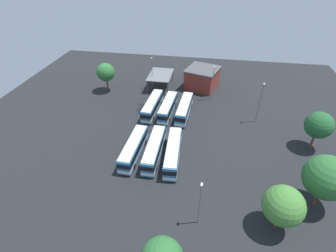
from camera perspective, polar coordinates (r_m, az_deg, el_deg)
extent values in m
plane|color=black|center=(55.12, 0.55, -1.73)|extent=(95.03, 95.03, 0.00)
cube|color=teal|center=(47.72, 1.12, -5.92)|extent=(12.14, 3.04, 2.91)
cube|color=beige|center=(46.74, 1.14, -4.51)|extent=(11.65, 2.82, 0.14)
cube|color=black|center=(47.42, 1.13, -5.49)|extent=(12.20, 3.08, 0.93)
cube|color=silver|center=(48.26, 1.11, -6.64)|extent=(12.20, 3.08, 0.58)
cube|color=black|center=(52.06, 1.77, -1.10)|extent=(0.16, 1.97, 1.07)
cylinder|color=black|center=(51.45, 0.27, -4.16)|extent=(1.01, 0.35, 1.00)
cylinder|color=black|center=(51.31, 2.74, -4.33)|extent=(1.01, 0.35, 1.00)
cylinder|color=black|center=(45.97, -0.75, -10.03)|extent=(1.01, 0.35, 1.00)
cylinder|color=black|center=(45.82, 2.04, -10.25)|extent=(1.01, 0.35, 1.00)
cube|color=teal|center=(48.41, -3.14, -5.26)|extent=(11.70, 2.41, 2.91)
cube|color=beige|center=(47.44, -3.20, -3.86)|extent=(11.23, 2.22, 0.14)
cube|color=black|center=(48.11, -3.16, -4.84)|extent=(11.76, 2.45, 0.93)
cube|color=silver|center=(48.94, -3.11, -5.99)|extent=(11.76, 2.45, 0.58)
cube|color=black|center=(52.56, -1.83, -0.70)|extent=(0.06, 1.97, 1.07)
cylinder|color=black|center=(52.13, -3.46, -3.62)|extent=(1.00, 0.30, 1.00)
cylinder|color=black|center=(51.76, -1.06, -3.88)|extent=(1.00, 0.30, 1.00)
cylinder|color=black|center=(46.88, -5.36, -9.11)|extent=(1.00, 0.30, 1.00)
cylinder|color=black|center=(46.47, -2.68, -9.45)|extent=(1.00, 0.30, 1.00)
cube|color=teal|center=(49.04, -7.71, -4.97)|extent=(11.60, 2.92, 2.91)
cube|color=beige|center=(48.07, -7.85, -3.58)|extent=(11.13, 2.70, 0.14)
cube|color=black|center=(48.74, -7.75, -4.55)|extent=(11.66, 2.96, 0.93)
cube|color=silver|center=(49.56, -7.64, -5.69)|extent=(11.66, 2.96, 0.58)
cube|color=black|center=(52.96, -5.80, -0.58)|extent=(0.15, 1.97, 1.07)
cylinder|color=black|center=(52.72, -7.53, -3.40)|extent=(1.01, 0.34, 1.00)
cylinder|color=black|center=(52.12, -5.22, -3.73)|extent=(1.01, 0.34, 1.00)
cylinder|color=black|center=(47.76, -10.22, -8.61)|extent=(1.01, 0.34, 1.00)
cylinder|color=black|center=(47.10, -7.68, -9.06)|extent=(1.01, 0.34, 1.00)
cube|color=teal|center=(60.49, 3.69, 3.89)|extent=(11.65, 3.12, 2.91)
cube|color=beige|center=(59.71, 3.74, 5.14)|extent=(11.18, 2.90, 0.14)
cube|color=black|center=(60.25, 3.71, 4.27)|extent=(11.71, 3.16, 0.93)
cube|color=silver|center=(60.91, 3.66, 3.24)|extent=(11.71, 3.16, 0.58)
cube|color=black|center=(65.17, 4.60, 6.88)|extent=(0.18, 1.97, 1.07)
cylinder|color=black|center=(64.31, 3.23, 4.67)|extent=(1.02, 0.36, 1.00)
cylinder|color=black|center=(64.04, 5.18, 4.43)|extent=(1.02, 0.36, 1.00)
cylinder|color=black|center=(58.35, 1.96, 1.19)|extent=(1.02, 0.36, 1.00)
cylinder|color=black|center=(58.06, 4.11, 0.92)|extent=(1.02, 0.36, 1.00)
cube|color=teal|center=(60.87, -0.06, 4.19)|extent=(11.36, 3.16, 2.91)
cube|color=beige|center=(60.10, -0.06, 5.43)|extent=(10.90, 2.94, 0.14)
cube|color=black|center=(60.63, -0.06, 4.57)|extent=(11.42, 3.20, 0.93)
cube|color=silver|center=(61.29, -0.06, 3.54)|extent=(11.42, 3.20, 0.58)
cube|color=black|center=(65.36, 1.09, 7.09)|extent=(0.19, 1.97, 1.07)
cylinder|color=black|center=(64.64, -0.30, 4.90)|extent=(1.02, 0.37, 1.00)
cylinder|color=black|center=(64.22, 1.63, 4.67)|extent=(1.02, 0.37, 1.00)
cylinder|color=black|center=(58.93, -1.90, 1.57)|extent=(1.02, 0.37, 1.00)
cylinder|color=black|center=(58.47, 0.20, 1.30)|extent=(1.02, 0.37, 1.00)
cube|color=teal|center=(61.67, -3.50, 4.57)|extent=(11.85, 3.09, 2.91)
cube|color=beige|center=(60.91, -3.55, 5.80)|extent=(11.37, 2.87, 0.14)
cube|color=black|center=(61.44, -3.52, 4.94)|extent=(11.91, 3.13, 0.93)
cube|color=silver|center=(62.09, -3.48, 3.92)|extent=(11.91, 3.13, 0.58)
cube|color=black|center=(66.33, -2.13, 7.52)|extent=(0.18, 1.97, 1.07)
cylinder|color=black|center=(65.59, -3.53, 5.31)|extent=(1.02, 0.36, 1.00)
cylinder|color=black|center=(65.06, -1.65, 5.11)|extent=(1.02, 0.36, 1.00)
cylinder|color=black|center=(59.70, -5.43, 1.91)|extent=(1.02, 0.36, 1.00)
cylinder|color=black|center=(59.12, -3.38, 1.65)|extent=(1.02, 0.36, 1.00)
cube|color=maroon|center=(73.63, 7.66, 10.49)|extent=(10.10, 9.90, 5.39)
cube|color=#4C4C51|center=(72.49, 7.84, 12.55)|extent=(10.71, 10.50, 0.36)
cube|color=black|center=(77.81, 8.65, 10.51)|extent=(0.60, 1.73, 2.20)
cube|color=slate|center=(72.73, -1.72, 11.47)|extent=(9.53, 6.39, 0.20)
cylinder|color=#59595B|center=(78.05, -3.11, 11.57)|extent=(0.20, 0.20, 3.75)
cylinder|color=#59595B|center=(77.03, 1.09, 11.28)|extent=(0.20, 0.20, 3.75)
cylinder|color=#59595B|center=(70.27, -4.72, 8.69)|extent=(0.20, 0.20, 3.75)
cylinder|color=#59595B|center=(69.15, -0.11, 8.35)|extent=(0.20, 0.20, 3.75)
cylinder|color=slate|center=(59.95, 19.86, 4.66)|extent=(0.16, 0.16, 9.41)
cube|color=silver|center=(57.80, 20.82, 8.82)|extent=(0.56, 0.28, 0.20)
cylinder|color=slate|center=(66.70, 9.99, 9.21)|extent=(0.16, 0.16, 8.91)
cube|color=silver|center=(64.84, 10.41, 12.89)|extent=(0.56, 0.28, 0.20)
cylinder|color=slate|center=(71.79, -3.59, 11.58)|extent=(0.16, 0.16, 8.83)
cube|color=silver|center=(70.08, -3.74, 15.02)|extent=(0.56, 0.28, 0.20)
cylinder|color=slate|center=(36.99, 7.08, -17.24)|extent=(0.16, 0.16, 7.96)
cube|color=silver|center=(33.80, 7.59, -12.93)|extent=(0.56, 0.28, 0.20)
cylinder|color=brown|center=(46.79, 30.41, -13.63)|extent=(0.44, 0.44, 3.06)
sphere|color=#2D6B33|center=(43.95, 32.10, -9.77)|extent=(6.67, 6.67, 6.67)
cylinder|color=brown|center=(73.51, -13.44, 8.95)|extent=(0.44, 0.44, 3.48)
sphere|color=#2D6B33|center=(71.96, -13.86, 11.67)|extent=(4.87, 4.87, 4.87)
cylinder|color=brown|center=(58.14, 29.71, -2.93)|extent=(0.44, 0.44, 3.25)
sphere|color=#235B2D|center=(56.15, 30.83, 0.16)|extent=(5.21, 5.21, 5.21)
cylinder|color=brown|center=(41.61, 23.26, -19.15)|extent=(0.44, 0.44, 2.35)
sphere|color=#478438|center=(38.93, 24.51, -16.00)|extent=(5.64, 5.64, 5.64)
cylinder|color=black|center=(63.43, -5.58, 3.56)|extent=(3.45, 3.45, 0.01)
cylinder|color=black|center=(65.65, -6.02, 4.71)|extent=(1.81, 1.81, 0.01)
cylinder|color=black|center=(62.27, -5.26, 2.91)|extent=(2.76, 2.76, 0.01)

